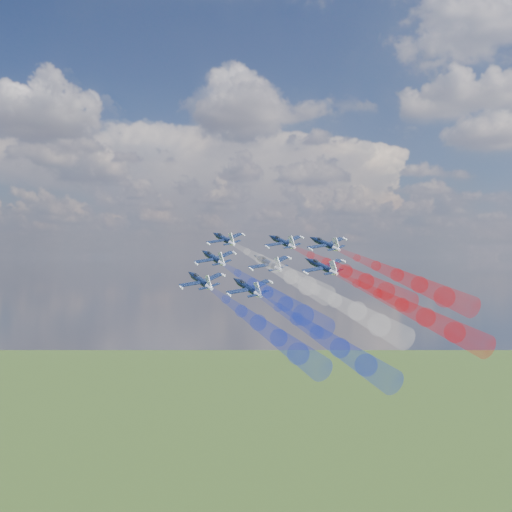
# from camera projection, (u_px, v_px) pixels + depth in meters

# --- Properties ---
(jet_lead) EXTENTS (16.36, 16.76, 9.29)m
(jet_lead) POSITION_uv_depth(u_px,v_px,m) (224.00, 239.00, 161.18)
(jet_lead) COLOR black
(trail_lead) EXTENTS (29.04, 33.63, 15.85)m
(trail_lead) POSITION_uv_depth(u_px,v_px,m) (275.00, 267.00, 139.40)
(trail_lead) COLOR white
(jet_inner_left) EXTENTS (16.36, 16.76, 9.29)m
(jet_inner_left) POSITION_uv_depth(u_px,v_px,m) (214.00, 258.00, 147.80)
(jet_inner_left) COLOR black
(trail_inner_left) EXTENTS (29.04, 33.63, 15.85)m
(trail_inner_left) POSITION_uv_depth(u_px,v_px,m) (268.00, 292.00, 126.01)
(trail_inner_left) COLOR #182DCC
(jet_inner_right) EXTENTS (16.36, 16.76, 9.29)m
(jet_inner_right) POSITION_uv_depth(u_px,v_px,m) (283.00, 242.00, 155.02)
(jet_inner_right) COLOR black
(trail_inner_right) EXTENTS (29.04, 33.63, 15.85)m
(trail_inner_right) POSITION_uv_depth(u_px,v_px,m) (345.00, 272.00, 133.23)
(trail_inner_right) COLOR red
(jet_outer_left) EXTENTS (16.36, 16.76, 9.29)m
(jet_outer_left) POSITION_uv_depth(u_px,v_px,m) (201.00, 281.00, 135.37)
(jet_outer_left) COLOR black
(trail_outer_left) EXTENTS (29.04, 33.63, 15.85)m
(trail_outer_left) POSITION_uv_depth(u_px,v_px,m) (259.00, 323.00, 113.58)
(trail_outer_left) COLOR #182DCC
(jet_center_third) EXTENTS (16.36, 16.76, 9.29)m
(jet_center_third) POSITION_uv_depth(u_px,v_px,m) (268.00, 263.00, 142.77)
(jet_center_third) COLOR black
(trail_center_third) EXTENTS (29.04, 33.63, 15.85)m
(trail_center_third) POSITION_uv_depth(u_px,v_px,m) (335.00, 300.00, 120.98)
(trail_center_third) COLOR white
(jet_outer_right) EXTENTS (16.36, 16.76, 9.29)m
(jet_outer_right) POSITION_uv_depth(u_px,v_px,m) (325.00, 244.00, 150.96)
(jet_outer_right) COLOR black
(trail_outer_right) EXTENTS (29.04, 33.63, 15.85)m
(trail_outer_right) POSITION_uv_depth(u_px,v_px,m) (397.00, 275.00, 129.17)
(trail_outer_right) COLOR red
(jet_rear_left) EXTENTS (16.36, 16.76, 9.29)m
(jet_rear_left) POSITION_uv_depth(u_px,v_px,m) (248.00, 288.00, 131.91)
(jet_rear_left) COLOR black
(trail_rear_left) EXTENTS (29.04, 33.63, 15.85)m
(trail_rear_left) POSITION_uv_depth(u_px,v_px,m) (317.00, 333.00, 110.13)
(trail_rear_left) COLOR #182DCC
(jet_rear_right) EXTENTS (16.36, 16.76, 9.29)m
(jet_rear_right) POSITION_uv_depth(u_px,v_px,m) (322.00, 267.00, 138.12)
(jet_rear_right) COLOR black
(trail_rear_right) EXTENTS (29.04, 33.63, 15.85)m
(trail_rear_right) POSITION_uv_depth(u_px,v_px,m) (401.00, 305.00, 116.33)
(trail_rear_right) COLOR red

